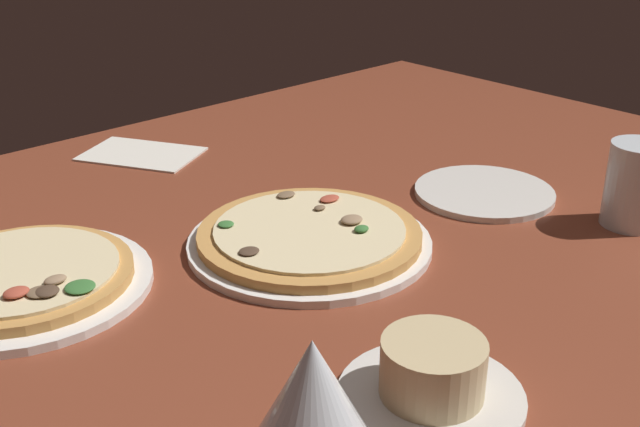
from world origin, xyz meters
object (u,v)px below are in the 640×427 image
Objects in this scene: ramekin_on_saucer at (432,378)px; wine_glass_far at (312,399)px; pizza_main at (310,238)px; side_plate at (484,192)px; pizza_side at (24,279)px; water_glass at (635,188)px; paper_menu at (141,154)px.

wine_glass_far is (17.00, 3.31, 8.31)cm from ramekin_on_saucer.
pizza_main is 45.21cm from wine_glass_far.
pizza_main is 1.53× the size of side_plate.
pizza_main is 33.13cm from pizza_side.
wine_glass_far reaches higher than pizza_main.
pizza_main is at bearing -33.63° from water_glass.
water_glass is (-35.01, 23.29, 3.85)cm from pizza_main.
ramekin_on_saucer is 48.43cm from side_plate.
pizza_main is at bearing 57.92° from paper_menu.
water_glass is 0.56× the size of side_plate.
ramekin_on_saucer is 19.21cm from wine_glass_far.
water_glass reaches higher than pizza_main.
side_plate is (5.99, -18.64, -4.61)cm from water_glass.
pizza_main and pizza_side have the same top height.
wine_glass_far reaches higher than pizza_side.
water_glass is 74.00cm from paper_menu.
ramekin_on_saucer reaches higher than pizza_main.
ramekin_on_saucer reaches higher than side_plate.
water_glass is at bearing 150.47° from pizza_side.
water_glass is 0.61× the size of paper_menu.
wine_glass_far is 65.35cm from water_glass.
side_plate is 54.56cm from paper_menu.
water_glass reaches higher than paper_menu.
paper_menu is at bearing -112.55° from wine_glass_far.
pizza_side is at bearing -17.17° from side_plate.
wine_glass_far is (-0.82, 46.69, 9.52)cm from pizza_side.
water_glass reaches higher than pizza_side.
ramekin_on_saucer is 47.88cm from water_glass.
wine_glass_far is 65.72cm from side_plate.
pizza_main is 2.71× the size of water_glass.
pizza_side is at bearing -24.33° from pizza_main.
water_glass is at bearing -171.39° from wine_glass_far.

